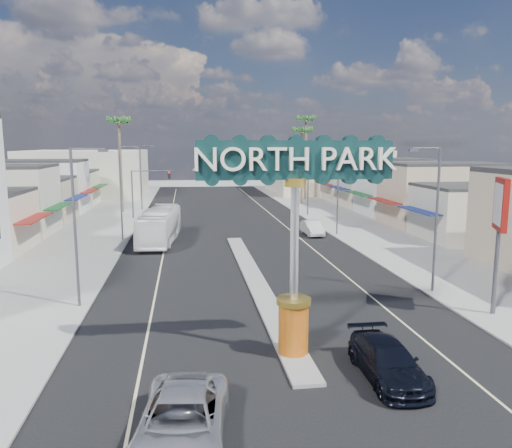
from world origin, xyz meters
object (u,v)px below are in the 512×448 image
object	(u,v)px
palm_right_far	(306,124)
suv_left	(182,422)
streetlight_r_near	(434,212)
streetlight_r_mid	(336,185)
city_bus	(160,225)
streetlight_r_far	(291,173)
bank_pylon_sign	(500,212)
palm_right_mid	(302,134)
streetlight_l_near	(78,219)
suv_right	(388,361)
streetlight_l_far	(142,174)
palm_left_far	(119,126)
traffic_signal_left	(147,184)
streetlight_l_mid	(122,188)
car_parked_right	(312,228)
traffic_signal_right	(294,183)
gateway_sign	(295,222)

from	to	relation	value
palm_right_far	suv_left	world-z (taller)	palm_right_far
streetlight_r_near	streetlight_r_mid	xyz separation A→B (m)	(0.00, 20.00, 0.00)
suv_left	city_bus	bearing A→B (deg)	100.93
streetlight_r_mid	streetlight_r_far	distance (m)	22.00
bank_pylon_sign	palm_right_mid	bearing A→B (deg)	111.00
streetlight_l_near	city_bus	distance (m)	19.41
suv_right	streetlight_r_far	bearing A→B (deg)	82.43
streetlight_l_far	palm_left_far	world-z (taller)	palm_left_far
traffic_signal_left	streetlight_r_mid	xyz separation A→B (m)	(19.62, -13.99, 0.79)
suv_left	palm_left_far	bearing A→B (deg)	105.71
palm_right_mid	streetlight_l_near	bearing A→B (deg)	-116.99
streetlight_l_near	streetlight_l_mid	bearing A→B (deg)	90.00
streetlight_l_near	streetlight_r_far	xyz separation A→B (m)	(20.87, 42.00, 0.00)
traffic_signal_left	streetlight_r_mid	size ratio (longest dim) A/B	0.67
car_parked_right	suv_left	bearing A→B (deg)	-111.96
bank_pylon_sign	city_bus	bearing A→B (deg)	151.34
traffic_signal_left	palm_right_far	distance (m)	31.22
traffic_signal_right	streetlight_l_far	size ratio (longest dim) A/B	0.67
gateway_sign	traffic_signal_right	xyz separation A→B (m)	(9.18, 42.02, -1.65)
streetlight_l_mid	streetlight_r_far	xyz separation A→B (m)	(20.87, 22.00, 0.00)
traffic_signal_right	streetlight_l_far	xyz separation A→B (m)	(-19.62, 8.01, 0.79)
traffic_signal_right	streetlight_r_mid	distance (m)	14.07
suv_left	gateway_sign	bearing A→B (deg)	58.44
streetlight_r_mid	palm_left_far	distance (m)	31.47
streetlight_l_far	palm_right_far	distance (m)	28.29
streetlight_l_far	palm_right_far	world-z (taller)	palm_right_far
streetlight_l_far	streetlight_l_near	bearing A→B (deg)	-90.00
streetlight_l_mid	streetlight_r_mid	xyz separation A→B (m)	(20.87, 0.00, 0.00)
car_parked_right	streetlight_l_near	bearing A→B (deg)	-133.70
bank_pylon_sign	streetlight_l_far	bearing A→B (deg)	137.96
streetlight_l_far	streetlight_r_far	xyz separation A→B (m)	(20.87, 0.00, 0.00)
streetlight_r_mid	palm_left_far	size ratio (longest dim) A/B	0.69
streetlight_l_mid	car_parked_right	size ratio (longest dim) A/B	2.05
traffic_signal_left	palm_right_mid	size ratio (longest dim) A/B	0.50
gateway_sign	palm_left_far	distance (m)	50.06
gateway_sign	streetlight_l_mid	size ratio (longest dim) A/B	1.02
streetlight_l_far	bank_pylon_sign	bearing A→B (deg)	-64.46
gateway_sign	streetlight_l_near	distance (m)	13.19
gateway_sign	streetlight_l_near	world-z (taller)	gateway_sign
streetlight_l_mid	streetlight_r_far	size ratio (longest dim) A/B	1.00
palm_right_mid	car_parked_right	distance (m)	27.88
streetlight_l_mid	streetlight_l_far	size ratio (longest dim) A/B	1.00
car_parked_right	city_bus	xyz separation A→B (m)	(-15.10, -1.61, 0.87)
gateway_sign	car_parked_right	size ratio (longest dim) A/B	2.08
car_parked_right	palm_left_far	bearing A→B (deg)	135.68
streetlight_l_mid	bank_pylon_sign	xyz separation A→B (m)	(22.19, -24.43, 0.58)
gateway_sign	traffic_signal_left	bearing A→B (deg)	102.33
streetlight_l_far	streetlight_r_near	distance (m)	46.90
gateway_sign	streetlight_r_far	size ratio (longest dim) A/B	1.02
streetlight_r_near	palm_right_mid	xyz separation A→B (m)	(2.57, 46.00, 5.54)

